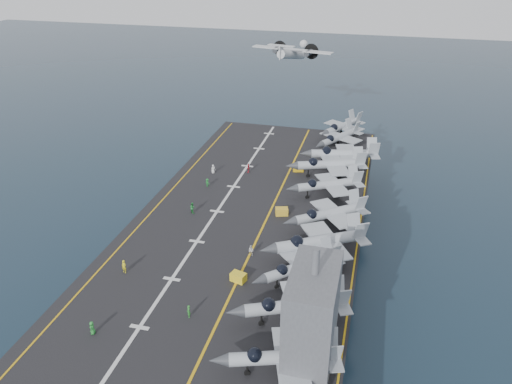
% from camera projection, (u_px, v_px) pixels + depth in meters
% --- Properties ---
extents(ground, '(500.00, 500.00, 0.00)m').
position_uv_depth(ground, '(250.00, 265.00, 90.42)').
color(ground, '#142135').
rests_on(ground, ground).
extents(hull, '(36.00, 90.00, 10.00)m').
position_uv_depth(hull, '(250.00, 242.00, 88.14)').
color(hull, '#56595E').
rests_on(hull, ground).
extents(flight_deck, '(38.00, 92.00, 0.40)m').
position_uv_depth(flight_deck, '(250.00, 217.00, 85.78)').
color(flight_deck, black).
rests_on(flight_deck, hull).
extents(foul_line, '(0.35, 90.00, 0.02)m').
position_uv_depth(foul_line, '(267.00, 218.00, 85.01)').
color(foul_line, gold).
rests_on(foul_line, flight_deck).
extents(landing_centerline, '(0.50, 90.00, 0.02)m').
position_uv_depth(landing_centerline, '(217.00, 211.00, 87.01)').
color(landing_centerline, silver).
rests_on(landing_centerline, flight_deck).
extents(deck_edge_port, '(0.25, 90.00, 0.02)m').
position_uv_depth(deck_edge_port, '(159.00, 204.00, 89.46)').
color(deck_edge_port, gold).
rests_on(deck_edge_port, flight_deck).
extents(deck_edge_stbd, '(0.25, 90.00, 0.02)m').
position_uv_depth(deck_edge_stbd, '(359.00, 230.00, 81.56)').
color(deck_edge_stbd, gold).
rests_on(deck_edge_stbd, flight_deck).
extents(island_superstructure, '(5.00, 10.00, 15.00)m').
position_uv_depth(island_superstructure, '(313.00, 308.00, 53.07)').
color(island_superstructure, '#56595E').
rests_on(island_superstructure, flight_deck).
extents(fighter_jet_0, '(16.46, 13.43, 4.94)m').
position_uv_depth(fighter_jet_0, '(284.00, 356.00, 53.64)').
color(fighter_jet_0, '#9CA4AC').
rests_on(fighter_jet_0, flight_deck).
extents(fighter_jet_1, '(17.95, 15.32, 5.27)m').
position_uv_depth(fighter_jet_1, '(296.00, 305.00, 60.92)').
color(fighter_jet_1, '#A1A7B1').
rests_on(fighter_jet_1, flight_deck).
extents(fighter_jet_2, '(16.21, 16.05, 4.75)m').
position_uv_depth(fighter_jet_2, '(301.00, 266.00, 68.59)').
color(fighter_jet_2, '#9AA1A9').
rests_on(fighter_jet_2, flight_deck).
extents(fighter_jet_3, '(19.64, 17.69, 5.68)m').
position_uv_depth(fighter_jet_3, '(320.00, 240.00, 73.46)').
color(fighter_jet_3, '#A2A9B3').
rests_on(fighter_jet_3, flight_deck).
extents(fighter_jet_4, '(17.73, 16.78, 5.13)m').
position_uv_depth(fighter_jet_4, '(329.00, 213.00, 81.41)').
color(fighter_jet_4, '#9EA8AF').
rests_on(fighter_jet_4, flight_deck).
extents(fighter_jet_5, '(17.24, 15.35, 5.00)m').
position_uv_depth(fighter_jet_5, '(329.00, 184.00, 91.14)').
color(fighter_jet_5, '#8C939B').
rests_on(fighter_jet_5, flight_deck).
extents(fighter_jet_6, '(18.58, 15.43, 5.52)m').
position_uv_depth(fighter_jet_6, '(331.00, 164.00, 98.64)').
color(fighter_jet_6, '#9AA3AC').
rests_on(fighter_jet_6, flight_deck).
extents(fighter_jet_7, '(18.44, 14.52, 5.65)m').
position_uv_depth(fighter_jet_7, '(344.00, 153.00, 103.36)').
color(fighter_jet_7, gray).
rests_on(fighter_jet_7, flight_deck).
extents(fighter_jet_8, '(15.71, 17.43, 5.04)m').
position_uv_depth(fighter_jet_8, '(339.00, 137.00, 112.56)').
color(fighter_jet_8, gray).
rests_on(fighter_jet_8, flight_deck).
extents(tow_cart_a, '(2.36, 1.86, 1.24)m').
position_uv_depth(tow_cart_a, '(238.00, 277.00, 69.17)').
color(tow_cart_a, yellow).
rests_on(tow_cart_a, flight_deck).
extents(tow_cart_b, '(2.43, 1.94, 1.27)m').
position_uv_depth(tow_cart_b, '(282.00, 211.00, 85.72)').
color(tow_cart_b, gold).
rests_on(tow_cart_b, flight_deck).
extents(tow_cart_c, '(2.36, 1.80, 1.27)m').
position_uv_depth(tow_cart_c, '(298.00, 168.00, 101.85)').
color(tow_cart_c, gold).
rests_on(tow_cart_c, flight_deck).
extents(crew_0, '(0.87, 1.17, 1.78)m').
position_uv_depth(crew_0, '(92.00, 328.00, 59.80)').
color(crew_0, '#268C33').
rests_on(crew_0, flight_deck).
extents(crew_1, '(1.38, 1.10, 2.01)m').
position_uv_depth(crew_1, '(124.00, 267.00, 70.74)').
color(crew_1, yellow).
rests_on(crew_1, flight_deck).
extents(crew_2, '(1.42, 1.31, 1.97)m').
position_uv_depth(crew_2, '(192.00, 208.00, 86.19)').
color(crew_2, '#248638').
rests_on(crew_2, flight_deck).
extents(crew_3, '(1.17, 1.05, 1.62)m').
position_uv_depth(crew_3, '(207.00, 183.00, 95.41)').
color(crew_3, '#1A7E2B').
rests_on(crew_3, flight_deck).
extents(crew_4, '(0.79, 1.17, 1.92)m').
position_uv_depth(crew_4, '(248.00, 168.00, 101.09)').
color(crew_4, red).
rests_on(crew_4, flight_deck).
extents(crew_5, '(1.32, 1.30, 1.85)m').
position_uv_depth(crew_5, '(213.00, 169.00, 100.75)').
color(crew_5, white).
rests_on(crew_5, flight_deck).
extents(crew_6, '(1.13, 1.27, 1.76)m').
position_uv_depth(crew_6, '(189.00, 311.00, 62.44)').
color(crew_6, green).
rests_on(crew_6, flight_deck).
extents(crew_7, '(1.21, 1.02, 1.71)m').
position_uv_depth(crew_7, '(251.00, 251.00, 74.61)').
color(crew_7, silver).
rests_on(crew_7, flight_deck).
extents(transport_plane, '(25.13, 19.79, 5.27)m').
position_uv_depth(transport_plane, '(292.00, 55.00, 131.55)').
color(transport_plane, silver).
extents(fighter_jet_9, '(15.71, 17.43, 5.04)m').
position_uv_depth(fighter_jet_9, '(342.00, 126.00, 119.11)').
color(fighter_jet_9, gray).
rests_on(fighter_jet_9, flight_deck).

